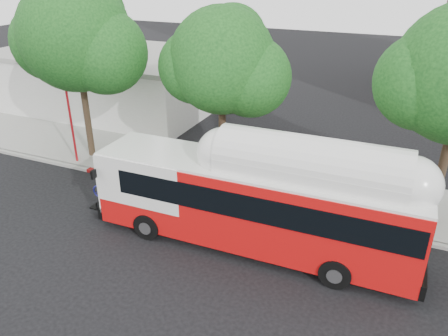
% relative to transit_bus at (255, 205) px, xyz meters
% --- Properties ---
extents(ground, '(120.00, 120.00, 0.00)m').
position_rel_transit_bus_xyz_m(ground, '(-2.51, -1.11, -1.85)').
color(ground, black).
rests_on(ground, ground).
extents(sidewalk, '(60.00, 5.00, 0.15)m').
position_rel_transit_bus_xyz_m(sidewalk, '(-2.51, 5.39, -1.77)').
color(sidewalk, gray).
rests_on(sidewalk, ground).
extents(curb_strip, '(60.00, 0.30, 0.15)m').
position_rel_transit_bus_xyz_m(curb_strip, '(-2.51, 2.79, -1.77)').
color(curb_strip, gray).
rests_on(curb_strip, ground).
extents(red_curb_segment, '(10.00, 0.32, 0.16)m').
position_rel_transit_bus_xyz_m(red_curb_segment, '(-5.51, 2.79, -1.77)').
color(red_curb_segment, maroon).
rests_on(red_curb_segment, ground).
extents(street_tree_left, '(6.67, 5.80, 9.74)m').
position_rel_transit_bus_xyz_m(street_tree_left, '(-11.04, 4.45, 4.75)').
color(street_tree_left, '#2D2116').
rests_on(street_tree_left, ground).
extents(street_tree_mid, '(5.75, 5.00, 8.62)m').
position_rel_transit_bus_xyz_m(street_tree_mid, '(-3.11, 4.95, 4.06)').
color(street_tree_mid, '#2D2116').
rests_on(street_tree_mid, ground).
extents(low_commercial_bldg, '(16.20, 10.20, 4.25)m').
position_rel_transit_bus_xyz_m(low_commercial_bldg, '(-16.51, 12.89, 0.30)').
color(low_commercial_bldg, silver).
rests_on(low_commercial_bldg, ground).
extents(transit_bus, '(13.42, 3.00, 3.96)m').
position_rel_transit_bus_xyz_m(transit_bus, '(0.00, 0.00, 0.00)').
color(transit_bus, red).
rests_on(transit_bus, ground).
extents(signal_pole, '(0.13, 0.43, 4.49)m').
position_rel_transit_bus_xyz_m(signal_pole, '(-11.76, 3.37, 0.46)').
color(signal_pole, '#B2131A').
rests_on(signal_pole, ground).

